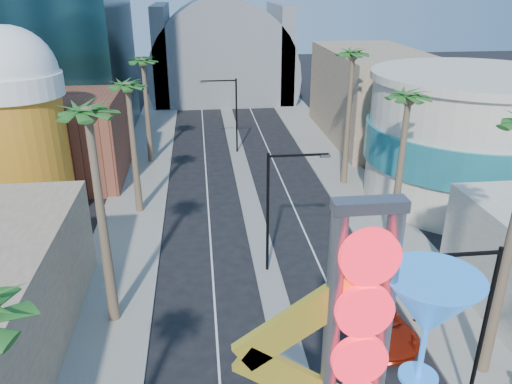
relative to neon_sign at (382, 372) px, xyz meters
name	(u,v)px	position (x,y,z in m)	size (l,w,h in m)	color
sidewalk_west	(140,188)	(-10.32, 32.04, -7.23)	(5.00, 100.00, 0.15)	gray
sidewalk_east	(346,179)	(8.68, 32.04, -7.23)	(5.00, 100.00, 0.15)	gray
median	(242,172)	(-0.82, 35.04, -7.23)	(1.60, 84.00, 0.15)	gray
brick_filler_west	(66,138)	(-16.82, 35.04, -3.31)	(10.00, 10.00, 8.00)	brown
filler_east	(372,95)	(15.18, 45.04, -2.31)	(10.00, 20.00, 10.00)	#8F745C
beer_mug	(19,120)	(-17.82, 27.04, 0.54)	(7.00, 7.00, 14.50)	#C17519
turquoise_building	(467,138)	(17.18, 27.04, -2.06)	(16.60, 16.60, 10.60)	#BDB2A0
canopy	(222,70)	(-0.82, 69.04, -3.00)	(22.00, 16.00, 22.00)	slate
neon_sign	(382,372)	(0.00, 0.00, 0.00)	(6.53, 2.60, 12.55)	gray
streetlight_0	(277,202)	(-0.27, 17.04, -2.43)	(3.79, 0.25, 8.00)	black
streetlight_1	(231,109)	(-1.36, 41.04, -2.43)	(3.79, 0.25, 8.00)	black
streetlight_2	(475,317)	(5.91, 5.04, -2.47)	(3.45, 0.25, 8.00)	black
palm_1	(90,130)	(-9.82, 13.04, 3.52)	(2.40, 2.40, 12.70)	brown
palm_2	(128,95)	(-9.82, 27.04, 2.17)	(2.40, 2.40, 11.20)	brown
palm_3	(143,69)	(-9.82, 39.04, 2.17)	(2.40, 2.40, 11.20)	brown
palm_6	(407,108)	(8.18, 19.04, 2.62)	(2.40, 2.40, 11.70)	brown
palm_7	(352,64)	(8.18, 31.04, 3.52)	(2.40, 2.40, 12.70)	brown
red_pickup	(375,319)	(4.02, 10.44, -6.48)	(2.74, 5.93, 1.65)	maroon
pedestrian_a	(419,305)	(6.61, 10.93, -6.18)	(0.71, 0.47, 1.95)	gray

